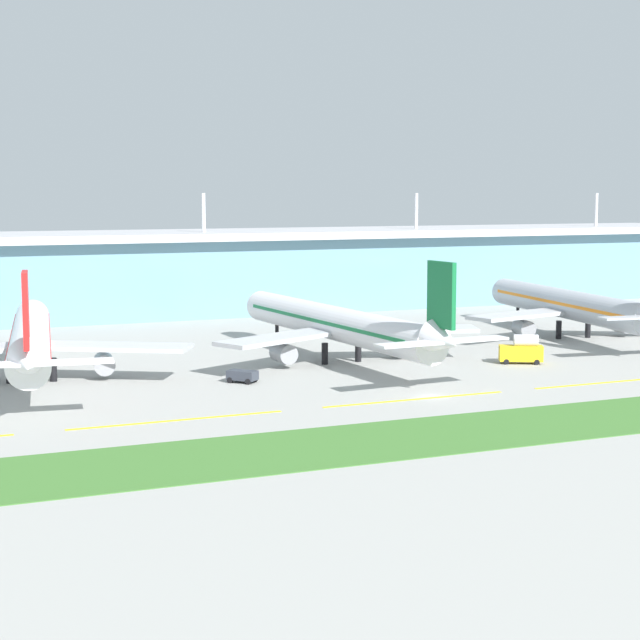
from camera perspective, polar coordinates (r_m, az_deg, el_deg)
ground_plane at (r=148.20m, az=6.10°, el=-4.19°), size 600.00×600.00×0.00m
terminal_building at (r=251.11m, az=-6.70°, el=2.65°), size 288.00×34.00×28.53m
airliner_near at (r=165.07m, az=-15.49°, el=-0.99°), size 48.25×69.85×18.90m
airliner_middle at (r=177.03m, az=0.96°, el=-0.22°), size 48.70×72.43×18.90m
airliner_far at (r=213.09m, az=13.48°, el=0.80°), size 48.33×68.00×18.90m
taxiway_stripe_mid_west at (r=133.60m, az=-7.78°, el=-5.43°), size 28.00×0.70×0.04m
taxiway_stripe_centre at (r=146.18m, az=5.20°, el=-4.33°), size 28.00×0.70×0.04m
taxiway_stripe_mid_east at (r=164.92m, az=15.66°, el=-3.27°), size 28.00×0.70×0.04m
grass_verge at (r=130.91m, az=10.59°, el=-5.73°), size 300.00×18.00×0.10m
fuel_truck at (r=178.86m, az=10.96°, el=-1.63°), size 7.59×5.62×4.95m
pushback_tug at (r=158.59m, az=-4.25°, el=-3.03°), size 4.75×4.86×1.85m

